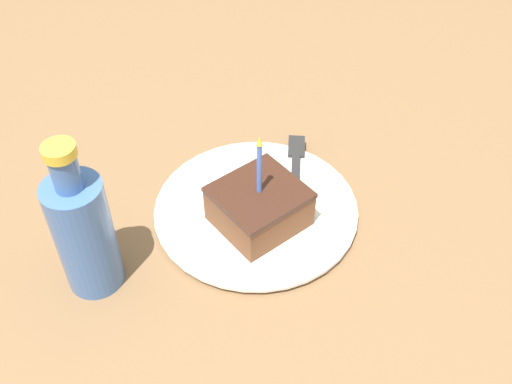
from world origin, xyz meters
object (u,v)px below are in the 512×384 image
at_px(plate, 256,210).
at_px(fork, 296,169).
at_px(bottle, 84,231).
at_px(cake_slice, 257,207).

height_order(plate, fork, fork).
relative_size(plate, fork, 1.96).
bearing_deg(plate, fork, 103.03).
xyz_separation_m(fork, bottle, (-0.02, -0.30, 0.07)).
bearing_deg(fork, plate, -76.97).
distance_m(plate, fork, 0.09).
bearing_deg(bottle, plate, 80.60).
height_order(plate, bottle, bottle).
relative_size(cake_slice, fork, 1.02).
bearing_deg(fork, bottle, -92.94).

